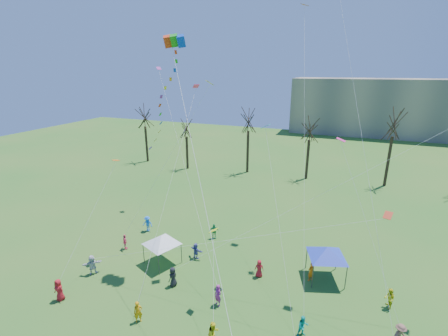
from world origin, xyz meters
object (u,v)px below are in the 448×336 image
at_px(distant_building, 408,108).
at_px(canopy_tent_white, 162,240).
at_px(big_box_kite, 167,104).
at_px(canopy_tent_blue, 327,252).

bearing_deg(distant_building, canopy_tent_white, -111.84).
relative_size(distant_building, canopy_tent_white, 17.03).
xyz_separation_m(distant_building, big_box_kite, (-28.75, -73.88, 7.26)).
distance_m(canopy_tent_white, canopy_tent_blue, 14.68).
bearing_deg(big_box_kite, canopy_tent_white, -155.53).
bearing_deg(canopy_tent_white, canopy_tent_blue, 12.45).
bearing_deg(canopy_tent_white, distant_building, 68.16).
relative_size(distant_building, canopy_tent_blue, 15.18).
bearing_deg(distant_building, canopy_tent_blue, -102.26).
bearing_deg(big_box_kite, distant_building, 68.74).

